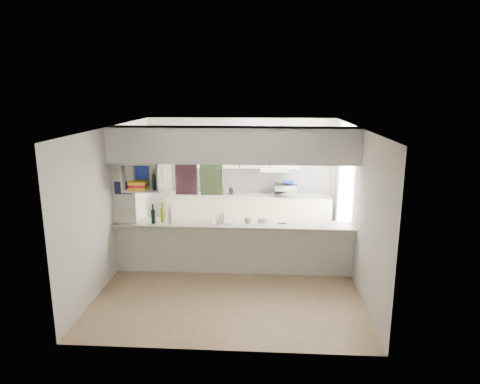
# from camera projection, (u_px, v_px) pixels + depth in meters

# --- Properties ---
(floor) EXTENTS (4.80, 4.80, 0.00)m
(floor) POSITION_uv_depth(u_px,v_px,m) (233.00, 272.00, 7.72)
(floor) COLOR #987458
(floor) RESTS_ON ground
(ceiling) EXTENTS (4.80, 4.80, 0.00)m
(ceiling) POSITION_uv_depth(u_px,v_px,m) (233.00, 127.00, 7.12)
(ceiling) COLOR white
(ceiling) RESTS_ON wall_back
(wall_back) EXTENTS (4.20, 0.00, 4.20)m
(wall_back) POSITION_uv_depth(u_px,v_px,m) (241.00, 176.00, 9.75)
(wall_back) COLOR silver
(wall_back) RESTS_ON floor
(wall_left) EXTENTS (0.00, 4.80, 4.80)m
(wall_left) POSITION_uv_depth(u_px,v_px,m) (115.00, 200.00, 7.55)
(wall_left) COLOR silver
(wall_left) RESTS_ON floor
(wall_right) EXTENTS (0.00, 4.80, 4.80)m
(wall_right) POSITION_uv_depth(u_px,v_px,m) (355.00, 204.00, 7.29)
(wall_right) COLOR silver
(wall_right) RESTS_ON floor
(servery_partition) EXTENTS (4.20, 0.50, 2.60)m
(servery_partition) POSITION_uv_depth(u_px,v_px,m) (223.00, 182.00, 7.35)
(servery_partition) COLOR silver
(servery_partition) RESTS_ON floor
(cubby_shelf) EXTENTS (0.65, 0.35, 0.50)m
(cubby_shelf) POSITION_uv_depth(u_px,v_px,m) (142.00, 179.00, 7.36)
(cubby_shelf) COLOR white
(cubby_shelf) RESTS_ON bulkhead
(kitchen_run) EXTENTS (3.60, 0.63, 2.24)m
(kitchen_run) POSITION_uv_depth(u_px,v_px,m) (248.00, 199.00, 9.60)
(kitchen_run) COLOR beige
(kitchen_run) RESTS_ON floor
(microwave) EXTENTS (0.50, 0.36, 0.27)m
(microwave) POSITION_uv_depth(u_px,v_px,m) (286.00, 190.00, 9.41)
(microwave) COLOR white
(microwave) RESTS_ON bench_top
(bowl) EXTENTS (0.23, 0.23, 0.06)m
(bowl) POSITION_uv_depth(u_px,v_px,m) (289.00, 183.00, 9.34)
(bowl) COLOR navy
(bowl) RESTS_ON microwave
(dish_rack) EXTENTS (0.41, 0.34, 0.19)m
(dish_rack) POSITION_uv_depth(u_px,v_px,m) (222.00, 218.00, 7.54)
(dish_rack) COLOR silver
(dish_rack) RESTS_ON breakfast_bar
(cup) EXTENTS (0.14, 0.14, 0.10)m
(cup) POSITION_uv_depth(u_px,v_px,m) (248.00, 221.00, 7.42)
(cup) COLOR white
(cup) RESTS_ON dish_rack
(wine_bottles) EXTENTS (0.38, 0.16, 0.38)m
(wine_bottles) POSITION_uv_depth(u_px,v_px,m) (162.00, 215.00, 7.48)
(wine_bottles) COLOR black
(wine_bottles) RESTS_ON breakfast_bar
(plastic_tubs) EXTENTS (0.50, 0.18, 0.08)m
(plastic_tubs) POSITION_uv_depth(u_px,v_px,m) (263.00, 220.00, 7.56)
(plastic_tubs) COLOR silver
(plastic_tubs) RESTS_ON breakfast_bar
(utensil_jar) EXTENTS (0.10, 0.10, 0.13)m
(utensil_jar) POSITION_uv_depth(u_px,v_px,m) (231.00, 191.00, 9.59)
(utensil_jar) COLOR black
(utensil_jar) RESTS_ON bench_top
(knife_block) EXTENTS (0.10, 0.09, 0.18)m
(knife_block) POSITION_uv_depth(u_px,v_px,m) (222.00, 190.00, 9.63)
(knife_block) COLOR brown
(knife_block) RESTS_ON bench_top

